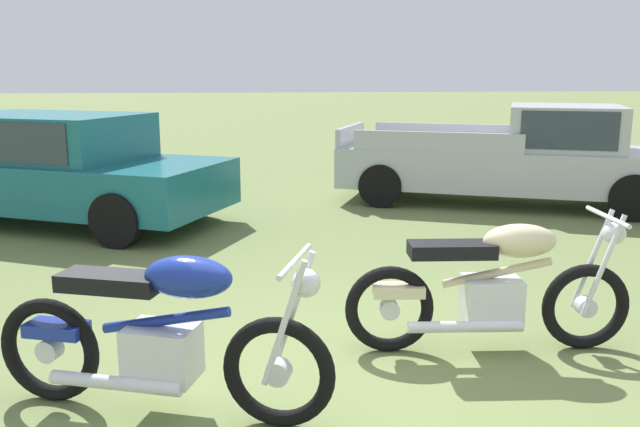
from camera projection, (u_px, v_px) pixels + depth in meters
name	position (u px, v px, depth m)	size (l,w,h in m)	color
ground_plane	(327.00, 380.00, 4.36)	(120.00, 120.00, 0.00)	olive
motorcycle_blue	(162.00, 335.00, 3.85)	(2.01, 0.94, 1.02)	black
motorcycle_cream	(493.00, 287.00, 4.75)	(2.06, 0.64, 1.02)	black
car_teal	(51.00, 162.00, 8.80)	(4.82, 3.54, 1.43)	#19606B
pickup_truck_silver	(521.00, 155.00, 9.99)	(5.12, 3.41, 1.49)	#B2B5BA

